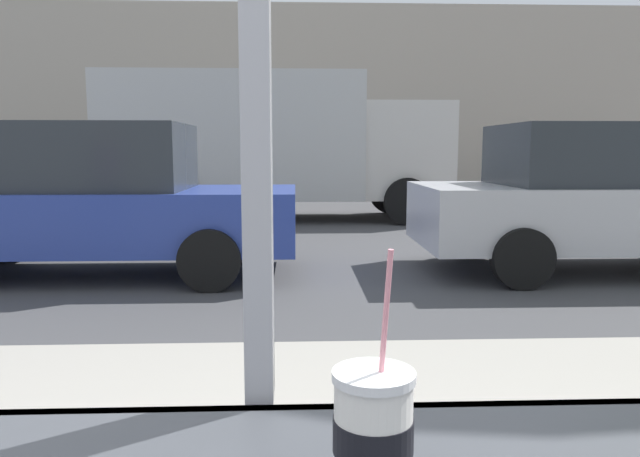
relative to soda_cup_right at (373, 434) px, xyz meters
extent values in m
plane|color=#424244|center=(-0.16, 8.25, -1.07)|extent=(60.00, 60.00, 0.00)
cube|color=#9E998E|center=(-0.16, 1.85, -1.02)|extent=(16.00, 2.80, 0.11)
cube|color=#2A2C30|center=(-0.16, 0.28, -0.10)|extent=(2.36, 0.02, 0.02)
cube|color=#9E9EA3|center=(-0.16, 0.33, 0.54)|extent=(0.05, 0.08, 1.26)
cube|color=#A89E8E|center=(-0.16, 19.80, 2.00)|extent=(28.00, 1.20, 6.15)
cylinder|color=white|center=(0.00, 0.00, -0.01)|extent=(0.10, 0.10, 0.16)
cylinder|color=black|center=(0.00, 0.00, 0.00)|extent=(0.10, 0.10, 0.04)
cylinder|color=black|center=(0.00, 0.00, 0.07)|extent=(0.09, 0.09, 0.01)
cylinder|color=white|center=(0.00, 0.00, 0.08)|extent=(0.11, 0.11, 0.01)
cylinder|color=pink|center=(0.01, -0.01, 0.14)|extent=(0.02, 0.03, 0.20)
cube|color=#283D93|center=(-2.38, 6.07, -0.42)|extent=(4.56, 1.71, 0.66)
cube|color=#282D33|center=(-2.51, 6.07, 0.28)|extent=(2.37, 1.51, 0.73)
cylinder|color=black|center=(-0.97, 6.93, -0.75)|extent=(0.64, 0.18, 0.64)
cylinder|color=black|center=(-0.97, 5.22, -0.75)|extent=(0.64, 0.18, 0.64)
cylinder|color=black|center=(-3.80, 6.93, -0.75)|extent=(0.64, 0.18, 0.64)
cube|color=#BCBCC1|center=(3.64, 6.07, -0.40)|extent=(4.58, 1.79, 0.70)
cube|color=#282D33|center=(3.49, 6.07, 0.30)|extent=(2.38, 1.57, 0.70)
cylinder|color=black|center=(2.22, 6.97, -0.75)|extent=(0.64, 0.18, 0.64)
cylinder|color=black|center=(2.22, 5.18, -0.75)|extent=(0.64, 0.18, 0.64)
cube|color=beige|center=(-1.33, 11.51, 0.60)|extent=(5.10, 2.20, 2.45)
cube|color=beige|center=(2.02, 11.51, 0.33)|extent=(1.90, 2.10, 1.90)
cylinder|color=black|center=(2.02, 12.56, -0.62)|extent=(0.90, 0.24, 0.90)
cylinder|color=black|center=(2.02, 10.46, -0.62)|extent=(0.90, 0.24, 0.90)
cylinder|color=black|center=(-2.26, 12.61, -0.62)|extent=(0.90, 0.24, 0.90)
cylinder|color=black|center=(-2.26, 10.41, -0.62)|extent=(0.90, 0.24, 0.90)
camera|label=1|loc=(-0.10, -0.71, 0.36)|focal=33.28mm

